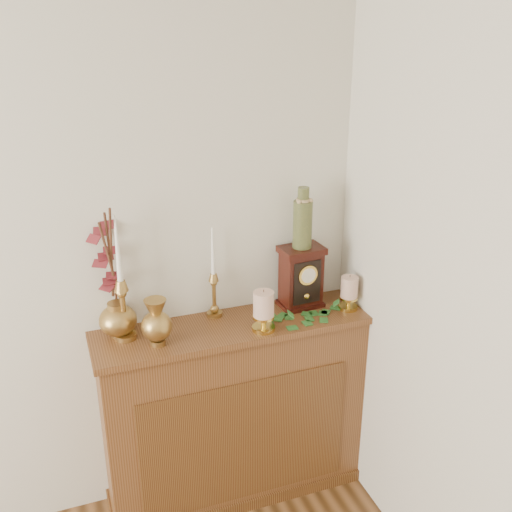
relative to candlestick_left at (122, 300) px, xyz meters
name	(u,v)px	position (x,y,z in m)	size (l,w,h in m)	color
console_shelf	(235,416)	(0.46, -0.04, -0.67)	(1.24, 0.34, 0.93)	brown
candlestick_left	(122,300)	(0.00, 0.00, 0.00)	(0.09, 0.09, 0.54)	#B08D46
candlestick_center	(214,288)	(0.41, 0.07, -0.04)	(0.07, 0.07, 0.42)	#B08D46
bud_vase	(156,323)	(0.12, -0.10, -0.08)	(0.13, 0.13, 0.20)	#B08D46
ginger_jar	(109,276)	(-0.04, 0.07, 0.08)	(0.23, 0.25, 0.58)	#B08D46
pillar_candle_left	(264,309)	(0.57, -0.13, -0.08)	(0.10, 0.10, 0.19)	gold
pillar_candle_right	(349,291)	(1.00, -0.08, -0.09)	(0.09, 0.09, 0.17)	gold
ivy_garland	(302,317)	(0.76, -0.11, -0.17)	(0.43, 0.19, 0.08)	#296325
mantel_clock	(301,277)	(0.81, 0.02, -0.03)	(0.20, 0.15, 0.29)	#38110B
ceramic_vase	(303,221)	(0.81, 0.03, 0.24)	(0.09, 0.09, 0.28)	#1A3526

